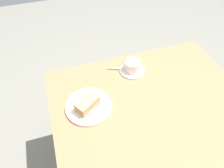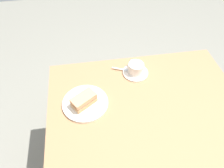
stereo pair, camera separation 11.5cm
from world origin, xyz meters
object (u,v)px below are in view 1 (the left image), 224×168
Objects in this scene: dining_table at (151,120)px; spoon at (119,68)px; coffee_saucer at (132,70)px; sandwich_plate at (89,106)px; coffee_cup at (132,65)px; sandwich_front at (87,103)px.

spoon is (-0.08, 0.33, 0.13)m from dining_table.
sandwich_plate is at bearing -150.09° from coffee_saucer.
sandwich_plate is 1.59× the size of coffee_saucer.
sandwich_plate reaches higher than coffee_saucer.
coffee_cup reaches higher than dining_table.
coffee_saucer is (0.32, 0.18, -0.00)m from sandwich_plate.
spoon is at bearing 157.09° from coffee_cup.
coffee_saucer is 1.30× the size of coffee_cup.
coffee_cup is (0.32, 0.19, 0.00)m from sandwich_front.
sandwich_front reaches higher than sandwich_plate.
spoon is at bearing 156.19° from coffee_saucer.
dining_table is 0.38m from sandwich_front.
dining_table is 8.96× the size of coffee_cup.
coffee_cup is (-0.00, 0.00, 0.04)m from coffee_saucer.
sandwich_plate reaches higher than dining_table.
sandwich_front reaches higher than coffee_saucer.
coffee_saucer reaches higher than dining_table.
sandwich_front is at bearing 162.30° from dining_table.
spoon is (0.25, 0.22, -0.03)m from sandwich_front.
coffee_cup reaches higher than coffee_saucer.
sandwich_front is at bearing -149.14° from coffee_cup.
sandwich_front is 0.37m from coffee_cup.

